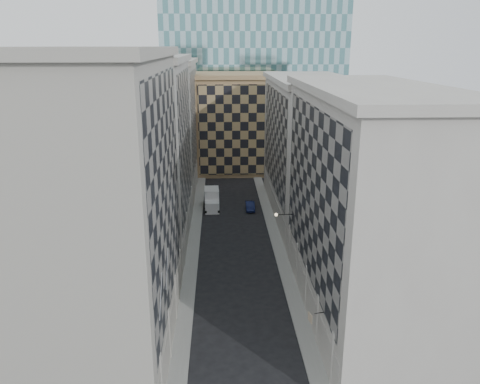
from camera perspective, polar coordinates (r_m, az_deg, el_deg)
name	(u,v)px	position (r m, az deg, el deg)	size (l,w,h in m)	color
sidewalk_west	(193,246)	(58.64, -5.69, -6.52)	(1.50, 100.00, 0.15)	gray
sidewalk_east	(278,244)	(58.98, 4.61, -6.34)	(1.50, 100.00, 0.15)	gray
bldg_left_a	(104,207)	(37.63, -16.26, -1.81)	(10.80, 22.80, 23.70)	#A39E93
bldg_left_b	(146,152)	(58.58, -11.40, 4.80)	(10.80, 22.80, 22.70)	gray
bldg_left_c	(165,127)	(80.10, -9.10, 7.88)	(10.80, 22.80, 21.70)	#A39E93
bldg_right_a	(364,205)	(42.78, 14.93, -1.52)	(10.80, 26.80, 20.70)	#B3ACA4
bldg_right_b	(308,147)	(68.22, 8.29, 5.45)	(10.80, 28.80, 19.70)	#B3ACA4
tan_block	(239,122)	(92.64, -0.17, 8.50)	(16.80, 14.80, 18.80)	#A28355
church_tower	(226,30)	(105.61, -1.68, 19.12)	(7.20, 7.20, 51.50)	#302A25
flagpoles_left	(164,281)	(33.72, -9.25, -10.71)	(0.10, 6.33, 2.33)	gray
bracket_lamp	(278,215)	(51.07, 4.62, -2.77)	(1.98, 0.36, 0.36)	black
box_truck	(212,200)	(71.36, -3.45, -1.01)	(2.32, 5.39, 2.92)	silver
dark_car	(250,206)	(70.72, 1.24, -1.70)	(1.34, 3.84, 1.26)	#10183D
shop_sign	(311,317)	(37.54, 8.64, -14.87)	(1.21, 0.71, 0.79)	black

